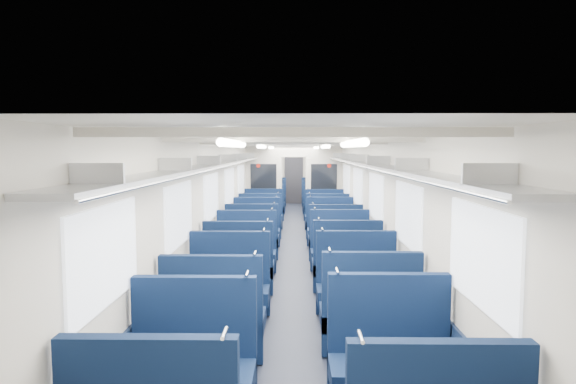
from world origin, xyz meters
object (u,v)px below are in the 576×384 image
(seat_13, at_px, (335,242))
(seat_23, at_px, (318,205))
(seat_2, at_px, (192,374))
(seat_22, at_px, (269,204))
(seat_4, at_px, (214,325))
(seat_12, at_px, (252,241))
(seat_14, at_px, (256,233))
(seat_26, at_px, (272,198))
(seat_24, at_px, (271,201))
(seat_7, at_px, (357,292))
(seat_19, at_px, (324,218))
(seat_8, at_px, (239,270))
(seat_16, at_px, (260,224))
(seat_3, at_px, (391,368))
(bulkhead, at_px, (294,183))
(seat_17, at_px, (327,224))
(seat_10, at_px, (246,255))
(seat_15, at_px, (330,232))
(seat_11, at_px, (340,254))
(seat_25, at_px, (317,202))
(seat_27, at_px, (315,198))
(seat_21, at_px, (320,209))
(seat_9, at_px, (346,268))
(seat_6, at_px, (229,293))
(end_door, at_px, (294,179))
(seat_18, at_px, (263,218))
(seat_20, at_px, (267,209))

(seat_13, xyz_separation_m, seat_23, (0.00, 6.75, 0.00))
(seat_2, height_order, seat_22, same)
(seat_4, distance_m, seat_12, 4.71)
(seat_14, relative_size, seat_26, 1.00)
(seat_22, height_order, seat_24, same)
(seat_7, bearing_deg, seat_19, 90.00)
(seat_8, xyz_separation_m, seat_12, (0.00, 2.35, 0.00))
(seat_16, bearing_deg, seat_3, -78.35)
(bulkhead, xyz_separation_m, seat_17, (0.83, -2.16, -0.87))
(seat_10, relative_size, seat_15, 1.00)
(seat_11, bearing_deg, seat_13, 90.00)
(seat_15, xyz_separation_m, seat_16, (-1.66, 1.21, 0.00))
(seat_7, xyz_separation_m, seat_13, (0.00, 3.40, 0.00))
(bulkhead, relative_size, seat_25, 2.39)
(seat_3, height_order, seat_16, same)
(seat_27, bearing_deg, seat_4, -96.92)
(seat_3, distance_m, seat_12, 5.94)
(seat_12, xyz_separation_m, seat_27, (1.66, 8.98, 0.00))
(seat_21, xyz_separation_m, seat_23, (0.00, 1.29, 0.00))
(seat_21, relative_size, seat_25, 1.00)
(seat_7, xyz_separation_m, seat_10, (-1.66, 2.19, 0.00))
(seat_3, relative_size, seat_13, 1.00)
(seat_2, distance_m, seat_9, 3.96)
(seat_11, relative_size, seat_26, 1.00)
(seat_6, relative_size, seat_24, 1.00)
(end_door, distance_m, seat_4, 15.02)
(seat_13, relative_size, seat_26, 1.00)
(seat_18, bearing_deg, seat_15, -54.87)
(bulkhead, distance_m, seat_20, 1.51)
(seat_18, xyz_separation_m, seat_27, (1.66, 5.48, 0.00))
(seat_26, bearing_deg, seat_19, -73.61)
(seat_4, relative_size, seat_14, 1.00)
(seat_15, bearing_deg, seat_6, -109.53)
(seat_15, distance_m, seat_17, 1.14)
(seat_11, distance_m, seat_20, 6.75)
(seat_6, xyz_separation_m, seat_27, (1.66, 12.51, 0.00))
(seat_11, bearing_deg, seat_3, -90.00)
(seat_3, distance_m, seat_23, 12.37)
(seat_3, height_order, seat_23, same)
(seat_12, height_order, seat_18, same)
(seat_19, distance_m, seat_24, 4.77)
(bulkhead, distance_m, seat_11, 5.75)
(seat_9, relative_size, seat_20, 1.00)
(seat_14, bearing_deg, end_door, 84.86)
(seat_18, distance_m, seat_24, 4.31)
(seat_17, height_order, seat_23, same)
(seat_12, bearing_deg, seat_8, -90.00)
(seat_18, bearing_deg, seat_21, 48.40)
(seat_10, height_order, seat_24, same)
(seat_9, distance_m, seat_15, 3.36)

